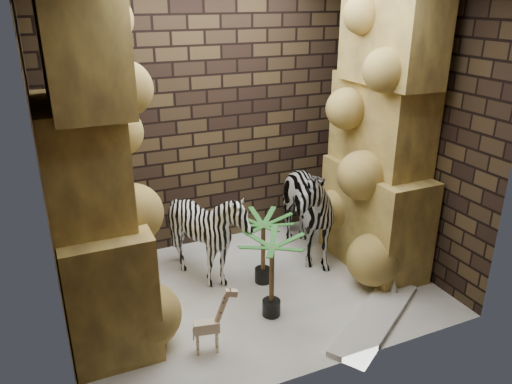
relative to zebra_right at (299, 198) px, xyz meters
name	(u,v)px	position (x,y,z in m)	size (l,w,h in m)	color
floor	(253,291)	(-0.76, -0.49, -0.69)	(3.50, 3.50, 0.00)	white
wall_back	(208,118)	(-0.76, 0.76, 0.81)	(3.50, 3.50, 0.00)	black
wall_front	(327,196)	(-0.76, -1.74, 0.81)	(3.50, 3.50, 0.00)	black
wall_left	(42,174)	(-2.51, -0.49, 0.81)	(3.00, 3.00, 0.00)	black
wall_right	(409,127)	(0.99, -0.49, 0.81)	(3.00, 3.00, 0.00)	black
rock_pillar_left	(90,168)	(-2.16, -0.49, 0.81)	(0.68, 1.30, 3.00)	#E5C656
rock_pillar_right	(383,131)	(0.66, -0.49, 0.81)	(0.58, 1.25, 3.00)	#E5C656
zebra_right	(299,198)	(0.00, 0.00, 0.00)	(0.63, 1.17, 1.39)	white
zebra_left	(208,239)	(-1.09, -0.13, -0.21)	(0.86, 1.06, 0.96)	white
giraffe_toy	(206,320)	(-1.47, -1.16, -0.38)	(0.32, 0.11, 0.62)	#FFE2B7
palm_front	(263,250)	(-0.60, -0.37, -0.32)	(0.36, 0.36, 0.74)	#246B17
palm_back	(272,277)	(-0.77, -0.92, -0.29)	(0.36, 0.36, 0.80)	#246B17
surfboard	(376,318)	(0.07, -1.39, -0.67)	(1.38, 0.34, 0.05)	silver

